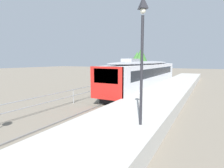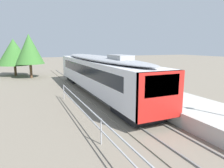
# 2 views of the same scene
# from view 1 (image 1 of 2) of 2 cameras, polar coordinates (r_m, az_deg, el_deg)

# --- Properties ---
(ground_plane) EXTENTS (160.00, 160.00, 0.00)m
(ground_plane) POSITION_cam_1_polar(r_m,az_deg,el_deg) (16.48, -9.11, -5.54)
(ground_plane) COLOR slate
(track_rails) EXTENTS (3.20, 60.00, 0.14)m
(track_rails) POSITION_cam_1_polar(r_m,az_deg,el_deg) (14.86, 0.12, -6.74)
(track_rails) COLOR slate
(track_rails) RESTS_ON ground
(commuter_train) EXTENTS (2.82, 19.28, 3.74)m
(commuter_train) POSITION_cam_1_polar(r_m,az_deg,el_deg) (22.25, 10.66, 3.37)
(commuter_train) COLOR silver
(commuter_train) RESTS_ON track_rails
(station_platform) EXTENTS (3.90, 60.00, 0.90)m
(station_platform) POSITION_cam_1_polar(r_m,az_deg,el_deg) (13.55, 12.35, -6.50)
(station_platform) COLOR #B7B5AD
(station_platform) RESTS_ON ground
(platform_lamp_mid_platform) EXTENTS (0.34, 0.34, 5.35)m
(platform_lamp_mid_platform) POSITION_cam_1_polar(r_m,az_deg,el_deg) (7.68, 9.67, 14.44)
(platform_lamp_mid_platform) COLOR #232328
(platform_lamp_mid_platform) RESTS_ON station_platform
(tree_behind_carpark) EXTENTS (3.91, 3.91, 6.23)m
(tree_behind_carpark) POSITION_cam_1_polar(r_m,az_deg,el_deg) (36.53, 9.27, 8.05)
(tree_behind_carpark) COLOR brown
(tree_behind_carpark) RESTS_ON ground
(tree_behind_station_far) EXTENTS (4.97, 4.97, 5.64)m
(tree_behind_station_far) POSITION_cam_1_polar(r_m,az_deg,el_deg) (40.48, 8.04, 7.32)
(tree_behind_station_far) COLOR brown
(tree_behind_station_far) RESTS_ON ground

